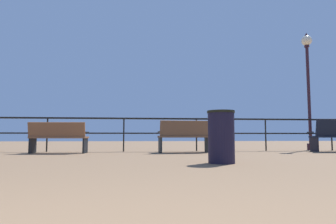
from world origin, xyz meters
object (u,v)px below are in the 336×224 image
bench_near_left (58,136)px  lamppost_center (308,74)px  bench_near_right (185,135)px  trash_bin (221,137)px

bench_near_left → lamppost_center: 8.36m
bench_near_left → bench_near_right: (3.48, -0.01, 0.02)m
lamppost_center → trash_bin: size_ratio=4.58×
bench_near_left → trash_bin: 4.90m
lamppost_center → bench_near_left: bearing=-171.6°
bench_near_left → lamppost_center: size_ratio=0.38×
bench_near_right → lamppost_center: 5.13m
lamppost_center → trash_bin: lamppost_center is taller
bench_near_left → lamppost_center: (8.00, 1.19, 2.13)m
lamppost_center → trash_bin: 6.70m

